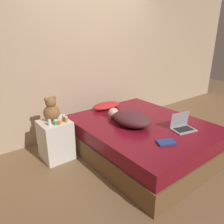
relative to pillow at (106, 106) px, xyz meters
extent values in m
plane|color=brown|center=(0.06, -0.82, -0.54)|extent=(12.00, 12.00, 0.00)
cube|color=tan|center=(0.06, 0.44, 0.76)|extent=(8.00, 0.06, 2.60)
cube|color=brown|center=(0.06, -0.82, -0.40)|extent=(1.62, 1.97, 0.29)
cube|color=maroon|center=(0.06, -0.82, -0.15)|extent=(1.59, 1.93, 0.20)
cube|color=silver|center=(-1.02, -0.17, -0.26)|extent=(0.40, 0.40, 0.57)
ellipsoid|color=red|center=(0.00, 0.00, 0.00)|extent=(0.53, 0.26, 0.11)
ellipsoid|color=#4C2328|center=(-0.13, -0.78, 0.04)|extent=(0.48, 0.64, 0.19)
sphere|color=#DBAD8E|center=(-0.17, -0.41, 0.03)|extent=(0.16, 0.16, 0.16)
cylinder|color=#DBAD8E|center=(0.06, -0.73, -0.02)|extent=(0.09, 0.27, 0.06)
cube|color=#9E9EA3|center=(0.30, -1.33, -0.05)|extent=(0.34, 0.27, 0.02)
cube|color=black|center=(0.30, -1.33, -0.04)|extent=(0.27, 0.20, 0.00)
cube|color=#9E9EA3|center=(0.33, -1.24, 0.07)|extent=(0.29, 0.09, 0.20)
cube|color=black|center=(0.33, -1.24, 0.07)|extent=(0.26, 0.08, 0.18)
sphere|color=brown|center=(-1.01, -0.12, 0.14)|extent=(0.22, 0.22, 0.22)
sphere|color=brown|center=(-1.01, -0.12, 0.29)|extent=(0.15, 0.15, 0.15)
sphere|color=brown|center=(-1.07, -0.12, 0.34)|extent=(0.06, 0.06, 0.06)
sphere|color=brown|center=(-0.96, -0.12, 0.34)|extent=(0.06, 0.06, 0.06)
cylinder|color=orange|center=(-0.99, -0.31, 0.05)|extent=(0.05, 0.05, 0.06)
cylinder|color=white|center=(-0.99, -0.31, 0.09)|extent=(0.04, 0.04, 0.02)
cylinder|color=gold|center=(-0.89, -0.29, 0.06)|extent=(0.04, 0.04, 0.06)
cylinder|color=white|center=(-0.89, -0.29, 0.10)|extent=(0.04, 0.04, 0.02)
cylinder|color=white|center=(-1.11, -0.26, 0.06)|extent=(0.04, 0.04, 0.07)
cylinder|color=white|center=(-1.11, -0.26, 0.10)|extent=(0.04, 0.04, 0.02)
cylinder|color=pink|center=(-0.90, -0.24, 0.06)|extent=(0.05, 0.05, 0.07)
cylinder|color=white|center=(-0.90, -0.24, 0.11)|extent=(0.04, 0.04, 0.02)
cylinder|color=#3D8E4C|center=(-1.04, -0.28, 0.05)|extent=(0.05, 0.05, 0.05)
cylinder|color=white|center=(-1.04, -0.28, 0.09)|extent=(0.05, 0.05, 0.01)
cube|color=navy|center=(-0.17, -1.42, -0.04)|extent=(0.25, 0.21, 0.02)
camera|label=1|loc=(-2.07, -2.84, 1.19)|focal=35.00mm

